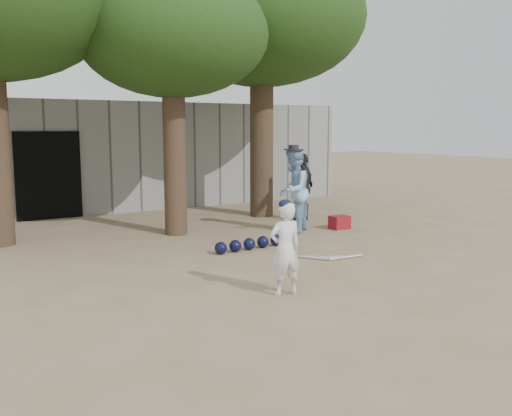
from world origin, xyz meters
TOP-DOWN VIEW (x-y plane):
  - ground at (0.00, 0.00)m, footprint 70.00×70.00m
  - boy_player at (-0.05, -0.75)m, footprint 0.51×0.36m
  - spectator_blue at (2.87, 3.02)m, footprint 1.14×1.11m
  - spectator_dark at (4.03, 4.19)m, footprint 1.05×0.81m
  - red_bag at (4.01, 2.78)m, footprint 0.43×0.34m
  - back_building at (-0.00, 10.33)m, footprint 16.00×5.24m
  - helmet_row at (1.08, 1.97)m, footprint 1.51×0.32m
  - bat_pile at (1.83, 0.61)m, footprint 1.11×0.75m
  - tree_row at (0.74, 5.02)m, footprint 11.40×5.80m

SIDE VIEW (x-z plane):
  - ground at x=0.00m, z-range 0.00..0.00m
  - bat_pile at x=1.83m, z-range 0.00..0.06m
  - helmet_row at x=1.08m, z-range 0.00..0.23m
  - red_bag at x=4.01m, z-range 0.00..0.30m
  - boy_player at x=-0.05m, z-range 0.00..1.29m
  - spectator_dark at x=4.03m, z-range 0.00..1.67m
  - spectator_blue at x=2.87m, z-range 0.00..1.85m
  - back_building at x=0.00m, z-range 0.00..3.00m
  - tree_row at x=0.74m, z-range 1.34..8.03m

